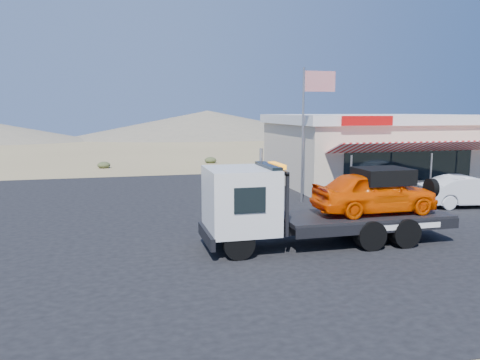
% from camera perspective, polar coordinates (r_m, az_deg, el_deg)
% --- Properties ---
extents(ground, '(120.00, 120.00, 0.00)m').
position_cam_1_polar(ground, '(15.96, -2.39, -6.55)').
color(ground, '#8E7851').
rests_on(ground, ground).
extents(asphalt_lot, '(32.00, 24.00, 0.02)m').
position_cam_1_polar(asphalt_lot, '(19.25, 1.64, -3.91)').
color(asphalt_lot, black).
rests_on(asphalt_lot, ground).
extents(tow_truck, '(7.67, 2.27, 2.56)m').
position_cam_1_polar(tow_truck, '(14.60, 9.97, -2.51)').
color(tow_truck, black).
rests_on(tow_truck, asphalt_lot).
extents(white_sedan, '(4.23, 1.96, 1.34)m').
position_cam_1_polar(white_sedan, '(22.47, 26.10, -1.23)').
color(white_sedan, silver).
rests_on(white_sedan, asphalt_lot).
extents(jerky_store, '(10.40, 9.97, 3.90)m').
position_cam_1_polar(jerky_store, '(27.74, 15.38, 3.71)').
color(jerky_store, beige).
rests_on(jerky_store, asphalt_lot).
extents(flagpole, '(1.55, 0.10, 6.00)m').
position_cam_1_polar(flagpole, '(21.19, 8.29, 7.37)').
color(flagpole, '#99999E').
rests_on(flagpole, asphalt_lot).
extents(distant_hills, '(126.00, 48.00, 4.20)m').
position_cam_1_polar(distant_hills, '(70.60, -19.60, 6.11)').
color(distant_hills, '#726B59').
rests_on(distant_hills, ground).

